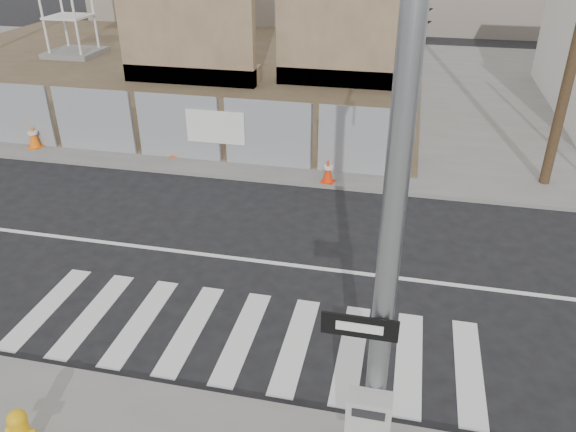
% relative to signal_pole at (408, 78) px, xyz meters
% --- Properties ---
extents(ground, '(100.00, 100.00, 0.00)m').
position_rel_signal_pole_xyz_m(ground, '(-2.49, 2.05, -4.78)').
color(ground, black).
rests_on(ground, ground).
extents(sidewalk_far, '(50.00, 20.00, 0.12)m').
position_rel_signal_pole_xyz_m(sidewalk_far, '(-2.49, 16.05, -4.72)').
color(sidewalk_far, slate).
rests_on(sidewalk_far, ground).
extents(signal_pole, '(0.96, 5.87, 7.00)m').
position_rel_signal_pole_xyz_m(signal_pole, '(0.00, 0.00, 0.00)').
color(signal_pole, gray).
rests_on(signal_pole, sidewalk_near).
extents(chain_link_fence, '(24.60, 0.04, 2.00)m').
position_rel_signal_pole_xyz_m(chain_link_fence, '(-12.49, 7.05, -3.66)').
color(chain_link_fence, gray).
rests_on(chain_link_fence, sidewalk_far).
extents(concrete_wall_left, '(6.00, 1.30, 8.00)m').
position_rel_signal_pole_xyz_m(concrete_wall_left, '(-9.49, 15.13, -1.40)').
color(concrete_wall_left, brown).
rests_on(concrete_wall_left, sidewalk_far).
extents(concrete_wall_right, '(5.50, 1.30, 8.00)m').
position_rel_signal_pole_xyz_m(concrete_wall_right, '(-2.99, 16.13, -1.40)').
color(concrete_wall_right, brown).
rests_on(concrete_wall_right, sidewalk_far).
extents(fire_hydrant, '(0.50, 0.50, 0.73)m').
position_rel_signal_pole_xyz_m(fire_hydrant, '(-4.77, -3.55, -4.30)').
color(fire_hydrant, '#E0A30C').
rests_on(fire_hydrant, sidewalk_near).
extents(traffic_cone_b, '(0.46, 0.46, 0.77)m').
position_rel_signal_pole_xyz_m(traffic_cone_b, '(-11.64, 6.84, -4.28)').
color(traffic_cone_b, orange).
rests_on(traffic_cone_b, sidewalk_far).
extents(traffic_cone_c, '(0.46, 0.46, 0.71)m').
position_rel_signal_pole_xyz_m(traffic_cone_c, '(-6.95, 7.17, -4.31)').
color(traffic_cone_c, '#E64F0C').
rests_on(traffic_cone_c, sidewalk_far).
extents(traffic_cone_d, '(0.43, 0.43, 0.69)m').
position_rel_signal_pole_xyz_m(traffic_cone_d, '(-1.97, 6.27, -4.32)').
color(traffic_cone_d, red).
rests_on(traffic_cone_d, sidewalk_far).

